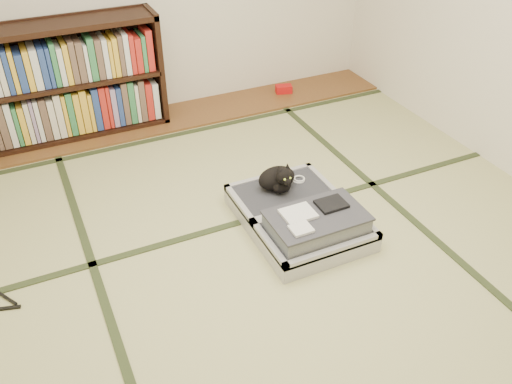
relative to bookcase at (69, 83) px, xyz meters
name	(u,v)px	position (x,y,z in m)	size (l,w,h in m)	color
floor	(273,258)	(0.78, -2.07, -0.45)	(4.50, 4.50, 0.00)	#BCB97D
wood_strip	(171,118)	(0.78, -0.07, -0.44)	(4.00, 0.50, 0.02)	brown
red_item	(284,89)	(1.90, -0.04, -0.40)	(0.15, 0.09, 0.07)	red
room_shell	(279,14)	(0.78, -2.07, 1.01)	(4.50, 4.50, 4.50)	white
tatami_borders	(240,213)	(0.78, -1.57, -0.45)	(4.00, 4.50, 0.01)	#2D381E
bookcase	(69,83)	(0.00, 0.00, 0.00)	(1.47, 0.34, 0.95)	black
suitcase	(301,218)	(1.06, -1.89, -0.36)	(0.67, 0.89, 0.26)	#AEAEB3
cat	(278,179)	(1.05, -1.60, -0.23)	(0.30, 0.30, 0.24)	black
cable_coil	(299,179)	(1.23, -1.56, -0.31)	(0.09, 0.09, 0.02)	white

